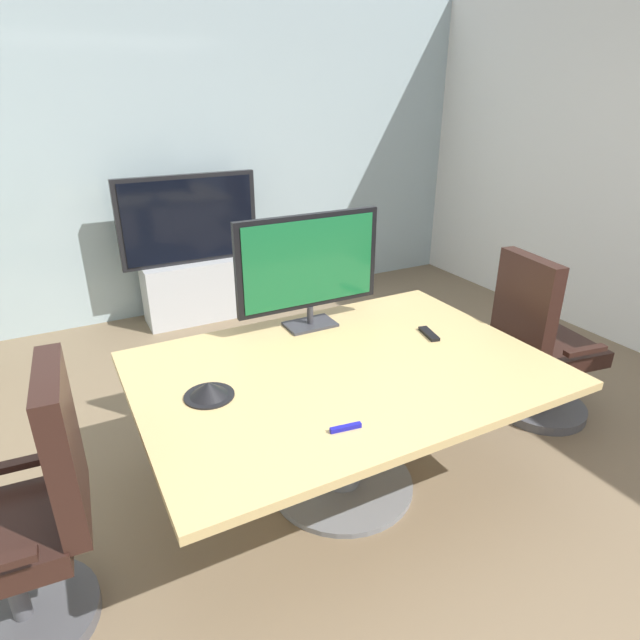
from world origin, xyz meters
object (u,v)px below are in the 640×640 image
at_px(office_chair_left, 29,531).
at_px(tv_monitor, 309,265).
at_px(conference_phone, 209,390).
at_px(remote_control, 429,334).
at_px(conference_table, 344,395).
at_px(office_chair_right, 540,352).
at_px(wall_display_unit, 194,273).

relative_size(office_chair_left, tv_monitor, 1.30).
bearing_deg(tv_monitor, conference_phone, -147.09).
bearing_deg(remote_control, conference_table, -158.44).
bearing_deg(conference_table, conference_phone, 176.30).
xyz_separation_m(office_chair_right, tv_monitor, (-1.35, 0.51, 0.63)).
xyz_separation_m(office_chair_left, wall_display_unit, (1.38, 2.71, -0.01)).
height_order(tv_monitor, wall_display_unit, tv_monitor).
distance_m(conference_table, office_chair_left, 1.43).
bearing_deg(conference_table, office_chair_right, 0.31).
relative_size(office_chair_left, remote_control, 6.41).
distance_m(conference_table, conference_phone, 0.69).
bearing_deg(office_chair_left, wall_display_unit, 157.23).
bearing_deg(conference_phone, remote_control, 2.15).
distance_m(office_chair_right, remote_control, 0.88).
height_order(office_chair_left, tv_monitor, tv_monitor).
distance_m(office_chair_right, tv_monitor, 1.57).
distance_m(tv_monitor, conference_phone, 0.93).
bearing_deg(office_chair_left, conference_table, 99.16).
bearing_deg(office_chair_right, wall_display_unit, 38.06).
relative_size(tv_monitor, remote_control, 4.94).
height_order(conference_table, remote_control, remote_control).
distance_m(office_chair_left, tv_monitor, 1.74).
bearing_deg(remote_control, office_chair_left, -160.99).
xyz_separation_m(office_chair_left, conference_phone, (0.76, 0.17, 0.30)).
height_order(office_chair_right, remote_control, office_chair_right).
height_order(office_chair_left, conference_phone, office_chair_left).
xyz_separation_m(conference_table, conference_phone, (-0.66, 0.04, 0.19)).
xyz_separation_m(conference_table, remote_control, (0.59, 0.09, 0.17)).
bearing_deg(office_chair_right, office_chair_left, 101.09).
xyz_separation_m(office_chair_right, wall_display_unit, (-1.47, 2.58, -0.01)).
distance_m(conference_table, tv_monitor, 0.74).
bearing_deg(wall_display_unit, conference_table, -88.99).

